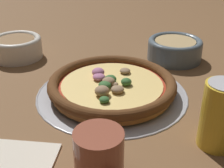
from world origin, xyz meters
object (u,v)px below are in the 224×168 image
Objects in this scene: bowl_far at (17,46)px; fork at (12,155)px; pizza at (112,85)px; bowl_near at (175,48)px; napkin at (16,163)px; drinking_cup at (99,154)px; beverage_can at (220,115)px; pizza_tray at (112,93)px.

bowl_far is 1.04× the size of fork.
fork is at bearing 113.76° from pizza.
fork is at bearing 112.67° from bowl_near.
napkin is at bearing 118.80° from pizza.
drinking_cup is at bearing 148.16° from pizza.
napkin is 1.34× the size of beverage_can.
drinking_cup is (-0.32, 0.39, 0.01)m from bowl_near.
bowl_far is 0.54m from drinking_cup.
pizza is 0.28m from napkin.
bowl_near is 1.24× the size of beverage_can.
beverage_can is at bearing 153.51° from bowl_near.
beverage_can is at bearing -108.51° from napkin.
drinking_cup is 0.63× the size of beverage_can.
fork is 0.36m from beverage_can.
bowl_near is 0.56m from napkin.
bowl_near is at bearing -119.22° from bowl_far.
drinking_cup is (-0.54, -0.01, 0.01)m from bowl_far.
pizza_tray is at bearing 18.18° from beverage_can.
napkin reaches higher than fork.
bowl_near is at bearing -26.49° from beverage_can.
bowl_far is (0.22, 0.40, 0.00)m from bowl_near.
napkin is at bearing 71.49° from beverage_can.
pizza is at bearing -61.20° from napkin.
bowl_far is 1.15× the size of beverage_can.
pizza is 0.27m from bowl_near.
pizza_tray is 4.44× the size of drinking_cup.
napkin is (-0.46, 0.10, -0.03)m from bowl_far.
bowl_far is at bearing 23.93° from pizza.
pizza_tray is 2.10× the size of napkin.
beverage_can reaches higher than bowl_near.
fork is (0.11, 0.12, -0.04)m from drinking_cup.
pizza is at bearing 98.85° from pizza_tray.
bowl_near is at bearing 73.36° from fork.
pizza_tray is at bearing -61.22° from napkin.
drinking_cup reaches higher than fork.
napkin is at bearing 54.94° from drinking_cup.
pizza is 1.92× the size of bowl_near.
pizza_tray is at bearing 111.61° from bowl_near.
beverage_can is at bearing -158.47° from bowl_far.
bowl_far is at bearing 21.53° from beverage_can.
bowl_far is at bearing 60.78° from bowl_near.
bowl_near is (0.10, -0.25, 0.03)m from pizza_tray.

